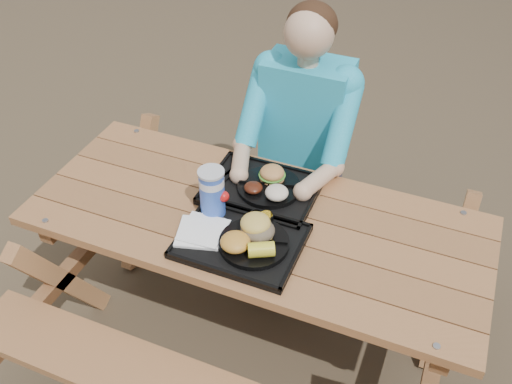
% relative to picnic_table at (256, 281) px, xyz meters
% --- Properties ---
extents(ground, '(60.00, 60.00, 0.00)m').
position_rel_picnic_table_xyz_m(ground, '(0.00, 0.00, -0.38)').
color(ground, '#999999').
rests_on(ground, ground).
extents(picnic_table, '(1.80, 1.49, 0.75)m').
position_rel_picnic_table_xyz_m(picnic_table, '(0.00, 0.00, 0.00)').
color(picnic_table, '#999999').
rests_on(picnic_table, ground).
extents(tray_near, '(0.45, 0.35, 0.02)m').
position_rel_picnic_table_xyz_m(tray_near, '(0.00, -0.16, 0.39)').
color(tray_near, black).
rests_on(tray_near, picnic_table).
extents(tray_far, '(0.45, 0.35, 0.02)m').
position_rel_picnic_table_xyz_m(tray_far, '(-0.04, 0.15, 0.39)').
color(tray_far, black).
rests_on(tray_far, picnic_table).
extents(plate_near, '(0.26, 0.26, 0.02)m').
position_rel_picnic_table_xyz_m(plate_near, '(0.06, -0.16, 0.41)').
color(plate_near, black).
rests_on(plate_near, tray_near).
extents(plate_far, '(0.26, 0.26, 0.02)m').
position_rel_picnic_table_xyz_m(plate_far, '(-0.01, 0.16, 0.41)').
color(plate_far, black).
rests_on(plate_far, tray_far).
extents(napkin_stack, '(0.21, 0.21, 0.02)m').
position_rel_picnic_table_xyz_m(napkin_stack, '(-0.15, -0.18, 0.40)').
color(napkin_stack, white).
rests_on(napkin_stack, tray_near).
extents(soda_cup, '(0.10, 0.10, 0.19)m').
position_rel_picnic_table_xyz_m(soda_cup, '(-0.16, -0.06, 0.49)').
color(soda_cup, blue).
rests_on(soda_cup, tray_near).
extents(condiment_bbq, '(0.05, 0.05, 0.03)m').
position_rel_picnic_table_xyz_m(condiment_bbq, '(0.01, -0.02, 0.41)').
color(condiment_bbq, black).
rests_on(condiment_bbq, tray_near).
extents(condiment_mustard, '(0.06, 0.06, 0.03)m').
position_rel_picnic_table_xyz_m(condiment_mustard, '(0.05, -0.03, 0.41)').
color(condiment_mustard, gold).
rests_on(condiment_mustard, tray_near).
extents(sandwich, '(0.12, 0.12, 0.12)m').
position_rel_picnic_table_xyz_m(sandwich, '(0.06, -0.13, 0.48)').
color(sandwich, gold).
rests_on(sandwich, plate_near).
extents(mac_cheese, '(0.11, 0.11, 0.05)m').
position_rel_picnic_table_xyz_m(mac_cheese, '(0.01, -0.22, 0.44)').
color(mac_cheese, gold).
rests_on(mac_cheese, plate_near).
extents(corn_cob, '(0.13, 0.13, 0.06)m').
position_rel_picnic_table_xyz_m(corn_cob, '(0.11, -0.22, 0.44)').
color(corn_cob, yellow).
rests_on(corn_cob, plate_near).
extents(cutlery_far, '(0.08, 0.19, 0.01)m').
position_rel_picnic_table_xyz_m(cutlery_far, '(-0.20, 0.15, 0.40)').
color(cutlery_far, black).
rests_on(cutlery_far, tray_far).
extents(burger, '(0.10, 0.10, 0.09)m').
position_rel_picnic_table_xyz_m(burger, '(-0.01, 0.20, 0.46)').
color(burger, '#BF8043').
rests_on(burger, plate_far).
extents(baked_beans, '(0.08, 0.08, 0.03)m').
position_rel_picnic_table_xyz_m(baked_beans, '(-0.05, 0.10, 0.43)').
color(baked_beans, '#481B0E').
rests_on(baked_beans, plate_far).
extents(potato_salad, '(0.09, 0.09, 0.05)m').
position_rel_picnic_table_xyz_m(potato_salad, '(0.05, 0.10, 0.44)').
color(potato_salad, beige).
rests_on(potato_salad, plate_far).
extents(diner, '(0.48, 0.84, 1.28)m').
position_rel_picnic_table_xyz_m(diner, '(-0.01, 0.59, 0.27)').
color(diner, '#1BBEA6').
rests_on(diner, ground).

